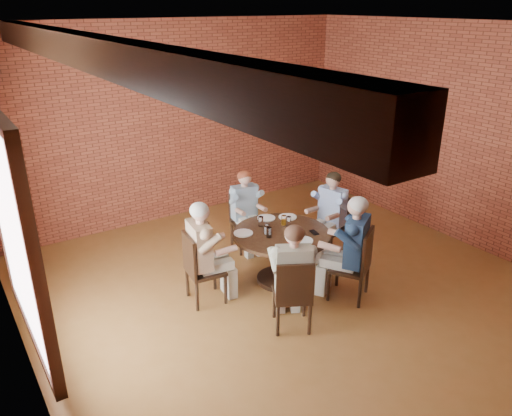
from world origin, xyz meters
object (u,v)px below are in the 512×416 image
chair_b (244,218)px  diner_e (351,249)px  chair_d (293,293)px  diner_a (330,215)px  chair_a (332,223)px  smartphone (314,232)px  chair_e (357,263)px  diner_c (205,253)px  dining_table (281,247)px  chair_c (198,266)px  diner_b (246,211)px  diner_d (293,277)px

chair_b → diner_e: size_ratio=0.64×
chair_b → chair_d: size_ratio=0.96×
diner_a → chair_d: (-1.64, -1.24, -0.15)m
chair_a → smartphone: (-0.80, -0.51, 0.25)m
chair_e → diner_c: bearing=-64.3°
chair_d → chair_b: bearing=-78.5°
chair_d → smartphone: (0.92, 0.74, 0.24)m
dining_table → chair_c: (-1.18, 0.17, -0.01)m
dining_table → diner_c: diner_c is taller
diner_b → chair_a: bearing=-32.4°
chair_a → diner_c: bearing=-99.9°
diner_b → diner_c: bearing=-135.4°
diner_e → diner_d: bearing=-25.9°
chair_c → chair_e: (1.74, -1.06, 0.01)m
chair_c → smartphone: bearing=-97.1°
dining_table → chair_a: (1.16, 0.26, -0.02)m
chair_b → diner_b: diner_b is taller
chair_a → chair_e: chair_e is taller
dining_table → chair_d: size_ratio=1.40×
diner_d → smartphone: bearing=-113.4°
diner_d → smartphone: diner_d is taller
dining_table → chair_e: 1.05m
chair_b → chair_c: (-1.32, -1.02, 0.02)m
diner_d → diner_e: size_ratio=0.95×
chair_a → chair_b: bearing=-144.6°
diner_a → smartphone: (-0.72, -0.49, 0.09)m
chair_a → diner_b: 1.34m
diner_b → chair_b: bearing=90.0°
diner_b → chair_c: size_ratio=1.33×
chair_e → smartphone: (-0.20, 0.64, 0.23)m
diner_a → smartphone: size_ratio=8.46×
smartphone → diner_d: bearing=-130.7°
diner_a → diner_c: bearing=-100.3°
diner_c → diner_d: bearing=-143.7°
diner_b → chair_c: 1.62m
chair_d → diner_a: bearing=-113.7°
dining_table → smartphone: 0.49m
dining_table → chair_c: 1.20m
dining_table → chair_e: (0.56, -0.90, -0.00)m
diner_d → diner_e: 1.03m
diner_d → chair_e: diner_d is taller
chair_c → diner_e: (1.69, -0.98, 0.19)m
chair_d → chair_e: chair_e is taller
chair_a → chair_c: size_ratio=0.97×
diner_b → chair_d: diner_b is taller
diner_d → diner_e: (1.02, 0.11, 0.04)m
diner_c → chair_d: (0.54, -1.15, -0.18)m
diner_c → diner_e: size_ratio=0.97×
diner_c → diner_e: diner_e is taller
chair_c → chair_d: 1.32m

